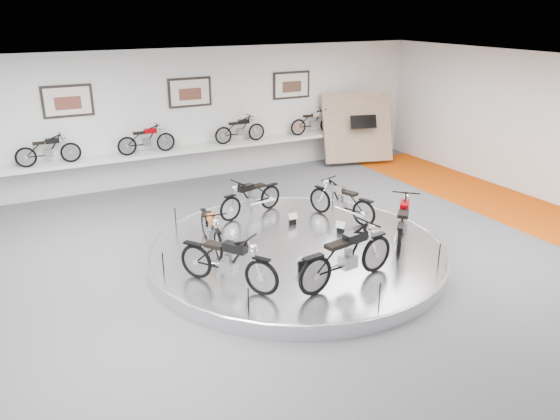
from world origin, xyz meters
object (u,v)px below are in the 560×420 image
display_platform (297,252)px  bike_e (347,255)px  bike_d (228,261)px  bike_f (403,221)px  bike_b (251,197)px  bike_c (211,228)px  bike_a (342,200)px  shelf (196,149)px

display_platform → bike_e: size_ratio=3.33×
bike_d → bike_f: size_ratio=1.01×
bike_b → bike_f: bike_f is taller
bike_d → bike_f: (4.09, 0.08, -0.00)m
bike_e → bike_f: 2.30m
display_platform → bike_b: bearing=92.6°
bike_c → bike_a: bearing=98.8°
bike_c → bike_e: 3.14m
bike_b → display_platform: bearing=77.5°
bike_e → display_platform: bearing=80.7°
bike_b → bike_f: (2.18, -3.08, 0.05)m
bike_c → bike_f: size_ratio=0.86×
bike_e → shelf: bearing=80.8°
bike_a → bike_c: size_ratio=1.10×
display_platform → bike_a: bike_a is taller
shelf → bike_b: size_ratio=6.89×
display_platform → bike_b: bike_b is taller
display_platform → bike_a: (1.70, 0.86, 0.63)m
display_platform → bike_d: 2.34m
bike_a → bike_f: bike_f is taller
display_platform → bike_d: bike_d is taller
bike_d → bike_f: 4.09m
shelf → bike_b: (-0.10, -4.26, -0.23)m
bike_e → bike_c: bearing=112.5°
bike_b → shelf: bearing=-106.4°
bike_a → bike_e: (-1.71, -2.76, 0.08)m
bike_a → bike_b: bike_a is taller
shelf → bike_b: bearing=-91.3°
bike_a → bike_c: bearing=72.3°
shelf → bike_a: 5.80m
bike_d → bike_b: bearing=113.8°
bike_e → bike_f: bike_e is taller
bike_c → bike_f: 4.11m
bike_a → bike_b: (-1.80, 1.28, -0.02)m
display_platform → bike_e: bearing=-90.3°
bike_c → bike_e: bearing=38.8°
bike_a → bike_d: bearing=97.5°
shelf → bike_a: bearing=-72.9°
bike_d → bike_e: bearing=31.1°
bike_b → bike_e: bearing=76.2°
display_platform → bike_c: 1.92m
display_platform → bike_c: size_ratio=4.26×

